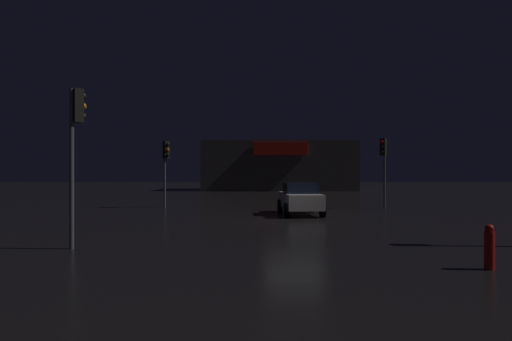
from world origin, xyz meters
name	(u,v)px	position (x,y,z in m)	size (l,w,h in m)	color
ground_plane	(296,222)	(0.00, 0.00, 0.00)	(120.00, 120.00, 0.00)	black
store_building	(280,166)	(0.83, 29.80, 2.64)	(16.24, 7.54, 5.26)	#4C4742
traffic_signal_main	(78,131)	(-6.69, -6.45, 3.30)	(0.42, 0.42, 4.49)	#595B60
traffic_signal_opposite	(386,156)	(5.65, 6.40, 2.97)	(0.41, 0.43, 4.00)	#595B60
traffic_signal_cross_right	(168,159)	(-6.86, 6.82, 2.86)	(0.42, 0.42, 3.87)	#595B60
car_near	(302,198)	(0.54, 2.95, 0.80)	(2.11, 4.00, 1.56)	silver
fire_hydrant	(492,247)	(3.54, -9.09, 0.50)	(0.22, 0.22, 1.01)	red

